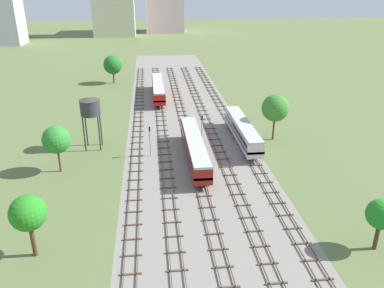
{
  "coord_description": "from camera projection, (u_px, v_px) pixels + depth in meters",
  "views": [
    {
      "loc": [
        -7.0,
        -16.49,
        28.78
      ],
      "look_at": [
        0.0,
        47.39,
        1.5
      ],
      "focal_mm": 36.52,
      "sensor_mm": 36.0,
      "label": 1
    }
  ],
  "objects": [
    {
      "name": "ground_plane",
      "position": [
        187.0,
        134.0,
        78.27
      ],
      "size": [
        480.0,
        480.0,
        0.0
      ],
      "primitive_type": "plane",
      "color": "#5B6B3D"
    },
    {
      "name": "ballast_bed",
      "position": [
        187.0,
        134.0,
        78.27
      ],
      "size": [
        23.84,
        176.0,
        0.01
      ],
      "primitive_type": "cube",
      "color": "gray",
      "rests_on": "ground"
    },
    {
      "name": "track_far_left",
      "position": [
        138.0,
        134.0,
        78.14
      ],
      "size": [
        2.4,
        126.0,
        0.29
      ],
      "color": "#47382D",
      "rests_on": "ground"
    },
    {
      "name": "track_left",
      "position": [
        162.0,
        133.0,
        78.64
      ],
      "size": [
        2.4,
        126.0,
        0.29
      ],
      "color": "#47382D",
      "rests_on": "ground"
    },
    {
      "name": "track_centre_left",
      "position": [
        187.0,
        132.0,
        79.14
      ],
      "size": [
        2.4,
        126.0,
        0.29
      ],
      "color": "#47382D",
      "rests_on": "ground"
    },
    {
      "name": "track_centre",
      "position": [
        211.0,
        131.0,
        79.63
      ],
      "size": [
        2.4,
        126.0,
        0.29
      ],
      "color": "#47382D",
      "rests_on": "ground"
    },
    {
      "name": "track_centre_right",
      "position": [
        235.0,
        130.0,
        80.13
      ],
      "size": [
        2.4,
        126.0,
        0.29
      ],
      "color": "#47382D",
      "rests_on": "ground"
    },
    {
      "name": "passenger_coach_centre_left_nearest",
      "position": [
        194.0,
        147.0,
        65.94
      ],
      "size": [
        2.96,
        22.0,
        3.8
      ],
      "color": "maroon",
      "rests_on": "ground"
    },
    {
      "name": "diesel_railcar_centre_right_near",
      "position": [
        242.0,
        130.0,
        73.37
      ],
      "size": [
        2.96,
        20.5,
        3.8
      ],
      "color": "beige",
      "rests_on": "ground"
    },
    {
      "name": "passenger_coach_left_mid",
      "position": [
        158.0,
        88.0,
        101.42
      ],
      "size": [
        2.96,
        22.0,
        3.8
      ],
      "color": "red",
      "rests_on": "ground"
    },
    {
      "name": "water_tower",
      "position": [
        90.0,
        107.0,
        68.97
      ],
      "size": [
        3.71,
        3.71,
        9.63
      ],
      "color": "#2D2826",
      "rests_on": "ground"
    },
    {
      "name": "signal_post_nearest",
      "position": [
        150.0,
        137.0,
        67.19
      ],
      "size": [
        0.28,
        0.47,
        5.65
      ],
      "color": "gray",
      "rests_on": "ground"
    },
    {
      "name": "signal_post_near",
      "position": [
        202.0,
        125.0,
        74.11
      ],
      "size": [
        0.28,
        0.47,
        5.06
      ],
      "color": "gray",
      "rests_on": "ground"
    },
    {
      "name": "lineside_tree_0",
      "position": [
        275.0,
        108.0,
        73.34
      ],
      "size": [
        5.16,
        5.16,
        8.94
      ],
      "color": "#4C331E",
      "rests_on": "ground"
    },
    {
      "name": "lineside_tree_1",
      "position": [
        113.0,
        65.0,
        114.49
      ],
      "size": [
        5.41,
        5.41,
        8.16
      ],
      "color": "#4C331E",
      "rests_on": "ground"
    },
    {
      "name": "lineside_tree_2",
      "position": [
        382.0,
        215.0,
        43.34
      ],
      "size": [
        3.45,
        3.45,
        6.39
      ],
      "color": "#4C331E",
      "rests_on": "ground"
    },
    {
      "name": "lineside_tree_3",
      "position": [
        56.0,
        140.0,
        61.1
      ],
      "size": [
        4.41,
        4.41,
        7.74
      ],
      "color": "#4C331E",
      "rests_on": "ground"
    },
    {
      "name": "lineside_tree_4",
      "position": [
        28.0,
        213.0,
        41.91
      ],
      "size": [
        4.01,
        4.01,
        7.59
      ],
      "color": "#4C331E",
      "rests_on": "ground"
    }
  ]
}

